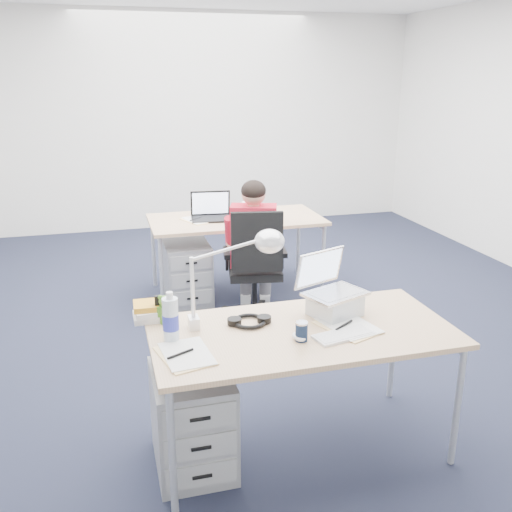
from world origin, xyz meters
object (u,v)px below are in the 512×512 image
Objects in this scene: silver_laptop at (336,286)px; bear_figurine at (165,309)px; water_bottle at (170,317)px; book_stack at (152,311)px; sunglasses at (347,307)px; desk_lamp at (222,278)px; drawer_pedestal_near at (193,420)px; cordless_phone at (159,308)px; computer_mouse at (299,337)px; desk_far at (236,223)px; dark_laptop at (211,206)px; headphones at (249,320)px; can_koozie at (302,331)px; office_chair at (255,290)px; drawer_pedestal_far at (187,272)px; desk_near at (302,337)px; seated_person at (254,248)px; wireless_keyboard at (344,335)px; far_cup at (245,207)px.

silver_laptop is 2.10× the size of bear_figurine.
water_bottle is (-0.92, -0.08, -0.04)m from silver_laptop.
water_bottle is at bearing -77.68° from book_stack.
desk_lamp is (-0.73, -0.02, 0.25)m from sunglasses.
cordless_phone is at bearing 111.25° from drawer_pedestal_near.
computer_mouse is at bearing -29.50° from cordless_phone.
dark_laptop is (-0.23, -0.01, 0.18)m from desk_far.
water_bottle reaches higher than bear_figurine.
bear_figurine is 1.13× the size of cordless_phone.
headphones is at bearing 157.10° from silver_laptop.
can_koozie is at bearing -34.00° from book_stack.
desk_lamp is (-0.61, -2.29, 0.31)m from desk_far.
dark_laptop is (0.04, 2.57, 0.08)m from can_koozie.
drawer_pedestal_far is (-0.48, 0.62, -0.01)m from office_chair.
book_stack is at bearing 139.75° from computer_mouse.
cordless_phone reaches higher than drawer_pedestal_near.
drawer_pedestal_near is at bearing -97.23° from dark_laptop.
desk_near is 4.60× the size of silver_laptop.
drawer_pedestal_far is 5.03× the size of sunglasses.
desk_far is 2.37m from bear_figurine.
wireless_keyboard is at bearing -74.43° from seated_person.
drawer_pedestal_far is (-0.27, 2.35, -0.41)m from desk_near.
bear_figurine is (-0.91, -2.19, 0.13)m from desk_far.
bear_figurine reaches higher than desk_near.
wireless_keyboard is 0.87× the size of dark_laptop.
can_koozie is at bearing -80.83° from seated_person.
wireless_keyboard is at bearing -80.99° from office_chair.
silver_laptop is 2.33m from dark_laptop.
office_chair is 4.81× the size of book_stack.
headphones reaches higher than wireless_keyboard.
cordless_phone is (-0.03, 0.04, -0.01)m from bear_figurine.
dark_laptop reaches higher than headphones.
silver_laptop is 3.37× the size of can_koozie.
cordless_phone reaches higher than can_koozie.
computer_mouse reaches higher than desk_near.
computer_mouse is at bearing -48.40° from headphones.
far_cup is at bearing 91.27° from bear_figurine.
headphones is 1.16× the size of book_stack.
drawer_pedestal_near is 1.50× the size of dark_laptop.
cordless_phone is at bearing 146.83° from can_koozie.
desk_near is 15.72× the size of far_cup.
headphones is 2.32m from dark_laptop.
silver_laptop is at bearing 29.11° from desk_near.
far_cup is at bearing 74.97° from computer_mouse.
headphones is (-0.19, 0.26, 0.00)m from computer_mouse.
book_stack is 2.58m from far_cup.
drawer_pedestal_near is 0.76m from can_koozie.
office_chair is at bearing 87.55° from sunglasses.
far_cup reaches higher than sunglasses.
drawer_pedestal_far is 2.30m from desk_lamp.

